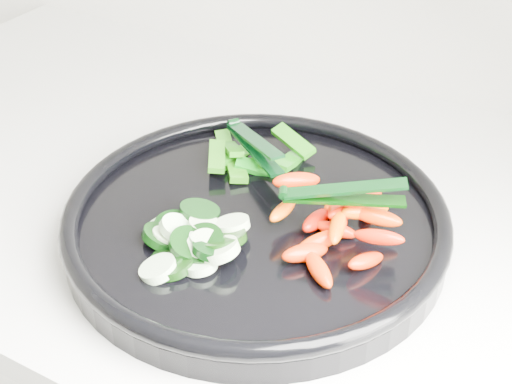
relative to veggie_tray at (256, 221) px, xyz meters
The scene contains 6 objects.
veggie_tray is the anchor object (origin of this frame).
cucumber_pile 0.08m from the veggie_tray, 114.61° to the right, with size 0.12×0.13×0.04m.
carrot_pile 0.08m from the veggie_tray, ahead, with size 0.15×0.17×0.05m.
pepper_pile 0.10m from the veggie_tray, 124.53° to the left, with size 0.12×0.12×0.03m.
tong_carrot 0.10m from the veggie_tray, ahead, with size 0.11×0.06×0.02m.
tong_pepper 0.10m from the veggie_tray, 121.50° to the left, with size 0.10×0.08×0.02m.
Camera 1 is at (-0.10, 1.15, 1.37)m, focal length 50.00 mm.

